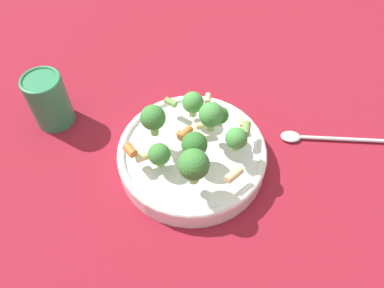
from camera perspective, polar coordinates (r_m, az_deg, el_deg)
name	(u,v)px	position (r m, az deg, el deg)	size (l,w,h in m)	color
ground_plane	(192,162)	(0.65, 0.00, -2.68)	(3.00, 3.00, 0.00)	maroon
bowl	(192,154)	(0.63, 0.00, -1.59)	(0.25, 0.25, 0.04)	white
pasta_salad	(193,135)	(0.58, 0.08, 1.38)	(0.18, 0.19, 0.08)	#8CB766
cup	(48,100)	(0.72, -21.03, 6.31)	(0.07, 0.07, 0.10)	#2D7F51
spoon	(316,138)	(0.71, 18.42, 0.90)	(0.19, 0.09, 0.01)	silver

